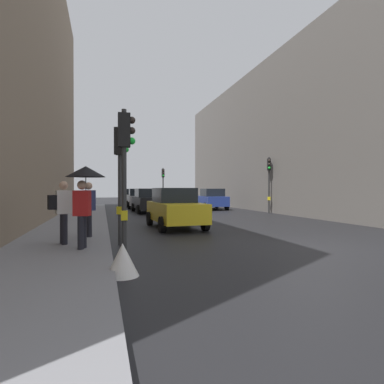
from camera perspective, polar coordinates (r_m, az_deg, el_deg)
The scene contains 16 objects.
ground_plane at distance 9.97m, azimuth 21.32°, elevation -9.35°, with size 120.00×120.00×0.00m, color black.
sidewalk_kerb at distance 13.95m, azimuth -20.90°, elevation -6.21°, with size 2.80×40.00×0.16m, color gray.
building_facade_right at distance 30.49m, azimuth 19.83°, elevation 8.02°, with size 12.00×29.37×11.42m, color slate.
traffic_light_near_left at distance 8.01m, azimuth -12.12°, elevation 6.56°, with size 0.43×0.25×3.69m.
traffic_light_mid_street at distance 22.88m, azimuth 13.87°, elevation 3.10°, with size 0.34×0.45×3.99m.
traffic_light_far_median at distance 31.62m, azimuth -5.30°, elevation 2.22°, with size 0.24×0.43×3.86m.
traffic_light_near_right at distance 9.90m, azimuth -12.89°, elevation 5.44°, with size 0.45×0.33×3.70m.
car_white_compact at distance 36.10m, azimuth -10.95°, elevation -0.83°, with size 2.25×4.32×1.76m.
car_yellow_taxi at distance 13.87m, azimuth -3.12°, elevation -2.91°, with size 2.14×4.26×1.76m.
car_blue_van at distance 26.58m, azimuth 3.60°, elevation -1.29°, with size 2.18×4.28×1.76m.
car_silver_hatchback at distance 28.67m, azimuth -9.74°, elevation -1.17°, with size 2.11×4.25×1.76m.
car_dark_suv at distance 23.30m, azimuth -8.07°, elevation -1.54°, with size 2.16×4.27×1.76m.
pedestrian_with_umbrella at distance 8.56m, azimuth -19.00°, elevation 1.42°, with size 1.00×1.00×2.14m.
pedestrian_with_grey_backpack at distance 10.70m, azimuth -18.58°, elevation -2.41°, with size 0.65×0.41×1.77m.
pedestrian_with_black_backpack at distance 9.49m, azimuth -22.64°, elevation -2.78°, with size 0.65×0.45×1.77m.
warning_sign_triangle at distance 6.37m, azimuth -12.55°, elevation -11.96°, with size 0.64×0.64×0.65m, color silver.
Camera 1 is at (-5.97, -7.80, 1.70)m, focal length 29.23 mm.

